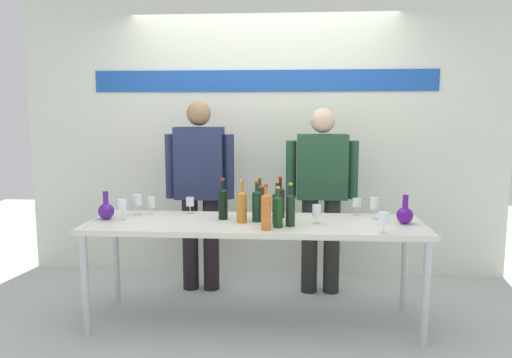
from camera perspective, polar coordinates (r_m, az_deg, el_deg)
ground_plane at (r=3.81m, az=-0.17°, el=-16.53°), size 10.00×10.00×0.00m
back_wall at (r=4.70m, az=0.92°, el=6.92°), size 4.65×0.11×3.00m
display_table at (r=3.58m, az=-0.17°, el=-5.96°), size 2.47×0.71×0.78m
decanter_blue_left at (r=3.81m, az=-17.31°, el=-3.53°), size 0.12×0.12×0.21m
decanter_blue_right at (r=3.65m, az=17.20°, el=-4.01°), size 0.12×0.12×0.21m
presenter_left at (r=4.26m, az=-6.66°, el=-0.56°), size 0.61×0.22×1.67m
presenter_right at (r=4.20m, az=7.76°, el=-1.12°), size 0.62×0.22×1.62m
wine_bottle_0 at (r=3.52m, az=-1.70°, el=-3.09°), size 0.08×0.08×0.31m
wine_bottle_1 at (r=3.69m, az=2.88°, el=-2.60°), size 0.07×0.07×0.32m
wine_bottle_2 at (r=3.37m, az=2.60°, el=-3.68°), size 0.07×0.07×0.29m
wine_bottle_3 at (r=3.41m, az=4.09°, el=-3.46°), size 0.07×0.07×0.31m
wine_bottle_4 at (r=3.65m, az=0.45°, el=-2.51°), size 0.07×0.07×0.32m
wine_bottle_5 at (r=3.29m, az=1.20°, el=-3.71°), size 0.07×0.07×0.32m
wine_bottle_6 at (r=3.47m, az=2.50°, el=-3.24°), size 0.07×0.07×0.32m
wine_bottle_7 at (r=3.55m, az=0.12°, el=-2.98°), size 0.07×0.07×0.30m
wine_bottle_8 at (r=3.63m, az=-3.93°, el=-2.74°), size 0.07×0.07×0.31m
wine_glass_left_0 at (r=3.87m, az=-7.81°, el=-2.72°), size 0.06×0.06×0.13m
wine_glass_left_1 at (r=3.87m, az=-12.28°, el=-2.74°), size 0.06×0.06×0.14m
wine_glass_left_2 at (r=3.73m, az=-15.61°, el=-2.95°), size 0.07×0.07×0.16m
wine_glass_left_3 at (r=3.89m, az=-13.84°, el=-2.46°), size 0.07×0.07×0.16m
wine_glass_right_0 at (r=3.74m, az=13.85°, el=-2.86°), size 0.07×0.07×0.16m
wine_glass_right_1 at (r=3.51m, az=7.18°, el=-3.74°), size 0.06×0.06×0.14m
wine_glass_right_2 at (r=3.83m, az=11.83°, el=-2.79°), size 0.07×0.07×0.14m
wine_glass_right_3 at (r=3.32m, az=14.84°, el=-4.57°), size 0.07×0.07×0.14m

